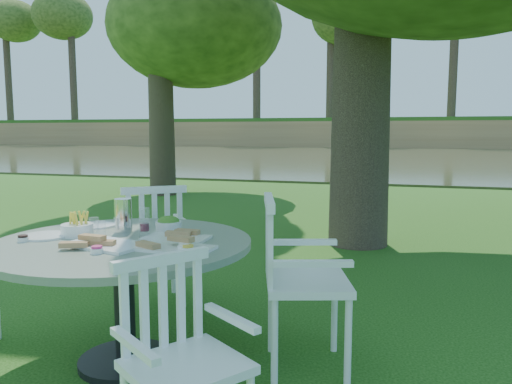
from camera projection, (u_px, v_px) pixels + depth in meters
The scene contains 8 objects.
ground at pixel (249, 291), 4.37m from camera, with size 140.00×140.00×0.00m, color #15410D.
table at pixel (123, 262), 2.93m from camera, with size 1.51×1.51×0.76m.
chair_ne at pixel (290, 270), 2.88m from camera, with size 0.61×0.63×1.01m.
chair_nw at pixel (153, 236), 3.91m from camera, with size 0.67×0.66×0.97m.
chair_se at pixel (176, 345), 2.06m from camera, with size 0.59×0.60×0.87m.
tableware at pixel (120, 231), 2.99m from camera, with size 1.25×0.80×0.21m.
river at pixel (384, 158), 26.18m from camera, with size 100.00×28.00×0.12m, color #383B23.
far_bank at pixel (401, 62), 42.40m from camera, with size 100.00×18.00×15.20m.
Camera 1 is at (1.31, -4.03, 1.39)m, focal length 35.00 mm.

